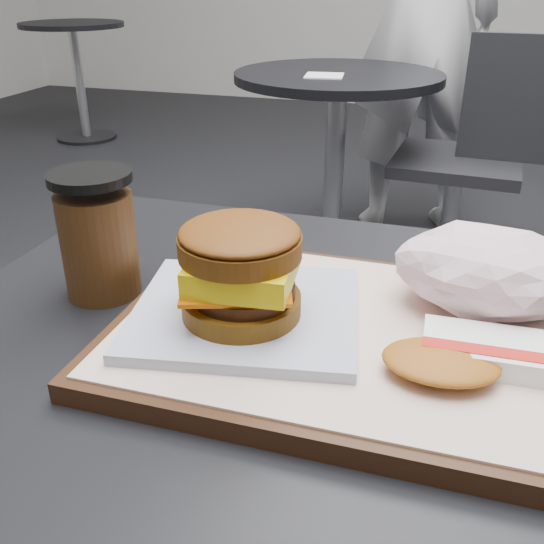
{
  "coord_description": "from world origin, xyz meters",
  "views": [
    {
      "loc": [
        0.05,
        -0.42,
        1.06
      ],
      "look_at": [
        -0.08,
        0.0,
        0.83
      ],
      "focal_mm": 40.0,
      "sensor_mm": 36.0,
      "label": 1
    }
  ],
  "objects_px": {
    "patron": "(426,16)",
    "customer_table": "(350,514)",
    "neighbor_table": "(336,132)",
    "neighbor_chair": "(480,149)",
    "breakfast_sandwich": "(243,281)",
    "hash_brown": "(464,355)",
    "crumpled_wrapper": "(488,271)",
    "coffee_cup": "(98,239)",
    "serving_tray": "(340,335)"
  },
  "relations": [
    {
      "from": "patron",
      "to": "customer_table",
      "type": "bearing_deg",
      "value": 72.32
    },
    {
      "from": "neighbor_table",
      "to": "neighbor_chair",
      "type": "bearing_deg",
      "value": 7.24
    },
    {
      "from": "breakfast_sandwich",
      "to": "neighbor_chair",
      "type": "xyz_separation_m",
      "value": [
        0.24,
        1.72,
        -0.32
      ]
    },
    {
      "from": "hash_brown",
      "to": "neighbor_table",
      "type": "distance_m",
      "value": 1.74
    },
    {
      "from": "crumpled_wrapper",
      "to": "patron",
      "type": "xyz_separation_m",
      "value": [
        -0.22,
        2.16,
        0.07
      ]
    },
    {
      "from": "hash_brown",
      "to": "neighbor_chair",
      "type": "xyz_separation_m",
      "value": [
        0.06,
        1.73,
        -0.29
      ]
    },
    {
      "from": "crumpled_wrapper",
      "to": "coffee_cup",
      "type": "bearing_deg",
      "value": -172.99
    },
    {
      "from": "serving_tray",
      "to": "crumpled_wrapper",
      "type": "bearing_deg",
      "value": 31.51
    },
    {
      "from": "hash_brown",
      "to": "serving_tray",
      "type": "bearing_deg",
      "value": 162.63
    },
    {
      "from": "neighbor_table",
      "to": "patron",
      "type": "relative_size",
      "value": 0.42
    },
    {
      "from": "customer_table",
      "to": "breakfast_sandwich",
      "type": "xyz_separation_m",
      "value": [
        -0.1,
        -0.01,
        0.24
      ]
    },
    {
      "from": "customer_table",
      "to": "neighbor_chair",
      "type": "distance_m",
      "value": 1.72
    },
    {
      "from": "breakfast_sandwich",
      "to": "coffee_cup",
      "type": "height_order",
      "value": "coffee_cup"
    },
    {
      "from": "serving_tray",
      "to": "neighbor_table",
      "type": "relative_size",
      "value": 0.51
    },
    {
      "from": "serving_tray",
      "to": "breakfast_sandwich",
      "type": "height_order",
      "value": "breakfast_sandwich"
    },
    {
      "from": "crumpled_wrapper",
      "to": "serving_tray",
      "type": "bearing_deg",
      "value": -148.49
    },
    {
      "from": "customer_table",
      "to": "hash_brown",
      "type": "bearing_deg",
      "value": -14.52
    },
    {
      "from": "crumpled_wrapper",
      "to": "neighbor_chair",
      "type": "distance_m",
      "value": 1.66
    },
    {
      "from": "crumpled_wrapper",
      "to": "coffee_cup",
      "type": "xyz_separation_m",
      "value": [
        -0.36,
        -0.04,
        0.0
      ]
    },
    {
      "from": "crumpled_wrapper",
      "to": "patron",
      "type": "distance_m",
      "value": 2.18
    },
    {
      "from": "crumpled_wrapper",
      "to": "neighbor_chair",
      "type": "bearing_deg",
      "value": 88.51
    },
    {
      "from": "hash_brown",
      "to": "coffee_cup",
      "type": "bearing_deg",
      "value": 170.44
    },
    {
      "from": "patron",
      "to": "neighbor_table",
      "type": "bearing_deg",
      "value": 48.36
    },
    {
      "from": "serving_tray",
      "to": "patron",
      "type": "relative_size",
      "value": 0.21
    },
    {
      "from": "coffee_cup",
      "to": "neighbor_table",
      "type": "height_order",
      "value": "coffee_cup"
    },
    {
      "from": "customer_table",
      "to": "coffee_cup",
      "type": "xyz_separation_m",
      "value": [
        -0.27,
        0.04,
        0.24
      ]
    },
    {
      "from": "customer_table",
      "to": "breakfast_sandwich",
      "type": "distance_m",
      "value": 0.27
    },
    {
      "from": "neighbor_table",
      "to": "crumpled_wrapper",
      "type": "bearing_deg",
      "value": -74.23
    },
    {
      "from": "breakfast_sandwich",
      "to": "neighbor_chair",
      "type": "distance_m",
      "value": 1.76
    },
    {
      "from": "hash_brown",
      "to": "patron",
      "type": "relative_size",
      "value": 0.07
    },
    {
      "from": "crumpled_wrapper",
      "to": "coffee_cup",
      "type": "distance_m",
      "value": 0.36
    },
    {
      "from": "customer_table",
      "to": "breakfast_sandwich",
      "type": "relative_size",
      "value": 3.7
    },
    {
      "from": "breakfast_sandwich",
      "to": "crumpled_wrapper",
      "type": "relative_size",
      "value": 1.37
    },
    {
      "from": "serving_tray",
      "to": "neighbor_table",
      "type": "height_order",
      "value": "serving_tray"
    },
    {
      "from": "hash_brown",
      "to": "neighbor_table",
      "type": "bearing_deg",
      "value": 104.38
    },
    {
      "from": "breakfast_sandwich",
      "to": "coffee_cup",
      "type": "distance_m",
      "value": 0.17
    },
    {
      "from": "crumpled_wrapper",
      "to": "neighbor_table",
      "type": "xyz_separation_m",
      "value": [
        -0.44,
        1.57,
        -0.27
      ]
    },
    {
      "from": "hash_brown",
      "to": "crumpled_wrapper",
      "type": "xyz_separation_m",
      "value": [
        0.01,
        0.1,
        0.02
      ]
    },
    {
      "from": "serving_tray",
      "to": "customer_table",
      "type": "bearing_deg",
      "value": -26.72
    },
    {
      "from": "serving_tray",
      "to": "coffee_cup",
      "type": "height_order",
      "value": "coffee_cup"
    },
    {
      "from": "serving_tray",
      "to": "coffee_cup",
      "type": "xyz_separation_m",
      "value": [
        -0.24,
        0.03,
        0.05
      ]
    },
    {
      "from": "serving_tray",
      "to": "patron",
      "type": "xyz_separation_m",
      "value": [
        -0.1,
        2.23,
        0.11
      ]
    },
    {
      "from": "coffee_cup",
      "to": "hash_brown",
      "type": "bearing_deg",
      "value": -9.56
    },
    {
      "from": "customer_table",
      "to": "patron",
      "type": "relative_size",
      "value": 0.45
    },
    {
      "from": "serving_tray",
      "to": "hash_brown",
      "type": "bearing_deg",
      "value": -17.37
    },
    {
      "from": "hash_brown",
      "to": "breakfast_sandwich",
      "type": "bearing_deg",
      "value": 175.78
    },
    {
      "from": "breakfast_sandwich",
      "to": "neighbor_chair",
      "type": "height_order",
      "value": "breakfast_sandwich"
    },
    {
      "from": "neighbor_table",
      "to": "neighbor_chair",
      "type": "xyz_separation_m",
      "value": [
        0.49,
        0.06,
        -0.04
      ]
    },
    {
      "from": "coffee_cup",
      "to": "patron",
      "type": "distance_m",
      "value": 2.21
    },
    {
      "from": "coffee_cup",
      "to": "serving_tray",
      "type": "bearing_deg",
      "value": -6.21
    }
  ]
}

